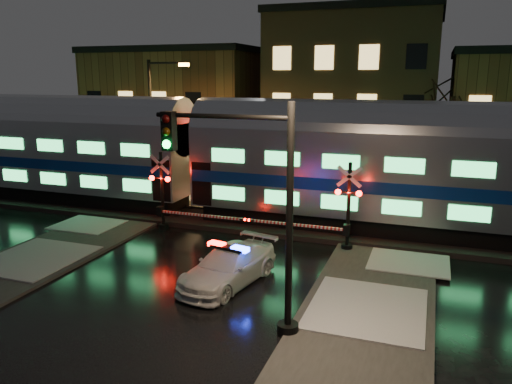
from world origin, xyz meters
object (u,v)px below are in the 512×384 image
Objects in this scene: traffic_light at (253,214)px; streetlight at (155,118)px; crossing_signal_left at (168,200)px; police_car at (229,266)px; crossing_signal_right at (339,215)px.

traffic_light is 0.81× the size of streetlight.
crossing_signal_left is at bearing -55.92° from streetlight.
police_car is at bearing 135.22° from traffic_light.
crossing_signal_right is 1.01× the size of crossing_signal_left.
crossing_signal_right is at bearing 92.06° from traffic_light.
crossing_signal_left is 10.40m from traffic_light.
crossing_signal_right reaches higher than crossing_signal_left.
traffic_light is at bearing -98.06° from crossing_signal_right.
streetlight reaches higher than crossing_signal_left.
streetlight is (-12.56, 6.70, 3.13)m from crossing_signal_right.
crossing_signal_right is 0.81× the size of traffic_light.
police_car is at bearing -50.09° from streetlight.
crossing_signal_right is at bearing -28.09° from streetlight.
crossing_signal_right is 14.57m from streetlight.
police_car is 5.67m from crossing_signal_right.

